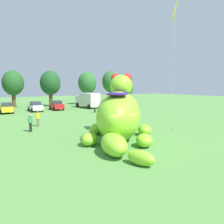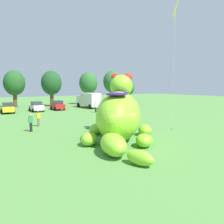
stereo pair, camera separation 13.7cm
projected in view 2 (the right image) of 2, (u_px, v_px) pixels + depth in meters
The scene contains 15 objects.
ground_plane at pixel (118, 146), 16.44m from camera, with size 160.00×160.00×0.00m, color #568E42.
giant_inflatable_creature at pixel (119, 115), 18.13m from camera, with size 7.71×10.44×5.58m.
car_yellow at pixel (7, 108), 36.18m from camera, with size 2.06×4.16×1.72m.
car_white at pixel (36, 106), 38.64m from camera, with size 1.96×4.11×1.72m.
car_red at pixel (57, 105), 41.07m from camera, with size 2.08×4.17×1.72m.
box_truck at pixel (89, 100), 44.54m from camera, with size 2.67×6.51×2.95m.
tree_centre at pixel (14, 83), 45.52m from camera, with size 4.23×4.23×7.50m.
tree_centre_right at pixel (51, 83), 47.41m from camera, with size 4.25×4.25×7.54m.
tree_mid_right at pixel (88, 83), 52.62m from camera, with size 4.29×4.29×7.62m.
tree_right at pixel (112, 82), 57.56m from camera, with size 4.64×4.64×8.24m.
tree_far_right at pixel (128, 88), 58.12m from camera, with size 3.37×3.37×5.99m.
spectator_near_inflatable at pixel (31, 123), 21.55m from camera, with size 0.38×0.26×1.71m.
spectator_mid_field at pixel (96, 107), 36.96m from camera, with size 0.38×0.26×1.71m.
spectator_wandering at pixel (38, 119), 24.32m from camera, with size 0.38×0.26×1.71m.
tethered_flying_kite at pixel (175, 12), 21.06m from camera, with size 1.13×1.13×12.28m.
Camera 2 is at (-8.90, -13.34, 4.42)m, focal length 35.95 mm.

